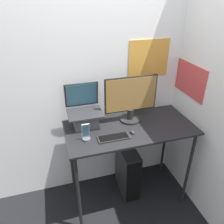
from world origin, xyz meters
TOP-DOWN VIEW (x-y plane):
  - ground_plane at (0.00, 0.00)m, footprint 12.00×12.00m
  - wall_back at (0.00, 0.66)m, footprint 6.00×0.06m
  - wall_side_right at (0.67, 0.00)m, footprint 0.06×6.00m
  - desk at (0.00, 0.29)m, footprint 1.18×0.57m
  - laptop at (-0.38, 0.44)m, footprint 0.31×0.28m
  - monitor at (0.04, 0.40)m, footprint 0.50×0.20m
  - keyboard at (-0.20, 0.16)m, footprint 0.27×0.10m
  - mouse at (-0.02, 0.18)m, footprint 0.03×0.06m
  - cell_phone at (-0.42, 0.20)m, footprint 0.07×0.07m
  - computer_tower at (0.03, 0.36)m, footprint 0.17×0.37m

SIDE VIEW (x-z plane):
  - ground_plane at x=0.00m, z-range 0.00..0.00m
  - computer_tower at x=0.03m, z-range 0.00..0.56m
  - desk at x=0.00m, z-range 0.35..1.25m
  - keyboard at x=-0.20m, z-range 0.90..0.92m
  - mouse at x=-0.02m, z-range 0.90..0.93m
  - cell_phone at x=-0.42m, z-range 0.87..1.03m
  - laptop at x=-0.38m, z-range 0.81..1.19m
  - monitor at x=0.04m, z-range 0.89..1.33m
  - wall_side_right at x=0.67m, z-range 0.00..2.60m
  - wall_back at x=0.00m, z-range 0.00..2.60m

